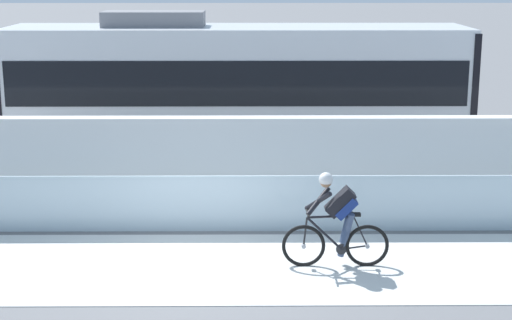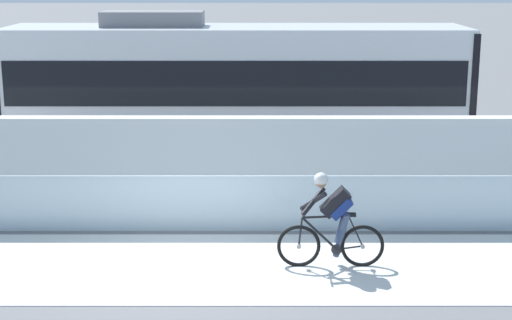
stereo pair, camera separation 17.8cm
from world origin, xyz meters
TOP-DOWN VIEW (x-y plane):
  - ground_plane at (0.00, 0.00)m, footprint 200.00×200.00m
  - bike_path_deck at (0.00, 0.00)m, footprint 32.00×3.20m
  - glass_parapet at (0.00, 1.85)m, footprint 32.00×0.05m
  - concrete_barrier_wall at (0.00, 3.65)m, footprint 32.00×0.36m
  - tram_rail_near at (0.00, 6.13)m, footprint 32.00×0.08m
  - tram_rail_far at (0.00, 7.57)m, footprint 32.00×0.08m
  - tram at (0.59, 6.85)m, footprint 11.06×2.54m
  - cyclist_on_bike at (2.32, 0.00)m, footprint 1.77×0.58m

SIDE VIEW (x-z plane):
  - ground_plane at x=0.00m, z-range 0.00..0.00m
  - tram_rail_near at x=0.00m, z-range 0.00..0.01m
  - tram_rail_far at x=0.00m, z-range 0.00..0.01m
  - bike_path_deck at x=0.00m, z-range 0.00..0.01m
  - glass_parapet at x=0.00m, z-range 0.00..1.07m
  - cyclist_on_bike at x=2.32m, z-range -0.02..1.59m
  - concrete_barrier_wall at x=0.00m, z-range 0.00..1.84m
  - tram at x=0.59m, z-range -0.01..3.80m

